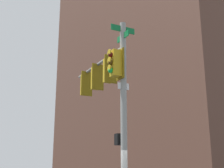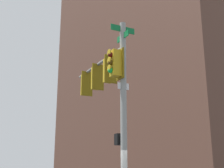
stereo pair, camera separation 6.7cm
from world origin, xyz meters
name	(u,v)px [view 2 (the right image)]	position (x,y,z in m)	size (l,w,h in m)	color
signal_pole_assembly	(108,88)	(-1.61, 0.64, 5.02)	(4.72, 1.43, 7.31)	gray
building_brick_nearside	(161,9)	(-19.06, 21.85, 23.01)	(25.13, 16.81, 46.03)	brown
building_glass_tower	(217,19)	(-25.83, 44.33, 31.17)	(27.33, 29.61, 62.33)	#7A99B2
building_brick_farside	(110,69)	(-43.78, 31.36, 23.22)	(16.15, 14.00, 46.43)	brown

